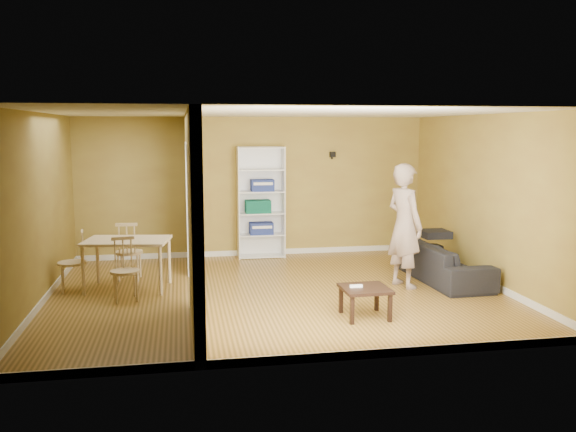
# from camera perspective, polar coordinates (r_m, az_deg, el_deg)

# --- Properties ---
(room_shell) EXTENTS (6.50, 6.50, 6.50)m
(room_shell) POSITION_cam_1_polar(r_m,az_deg,el_deg) (8.74, -1.06, 1.09)
(room_shell) COLOR #A17536
(room_shell) RESTS_ON ground
(partition) EXTENTS (0.22, 5.50, 2.60)m
(partition) POSITION_cam_1_polar(r_m,az_deg,el_deg) (8.64, -8.95, 0.90)
(partition) COLOR olive
(partition) RESTS_ON ground
(wall_speaker) EXTENTS (0.10, 0.10, 0.10)m
(wall_speaker) POSITION_cam_1_polar(r_m,az_deg,el_deg) (11.62, 4.20, 5.76)
(wall_speaker) COLOR black
(wall_speaker) RESTS_ON room_shell
(sofa) EXTENTS (2.05, 0.95, 0.77)m
(sofa) POSITION_cam_1_polar(r_m,az_deg,el_deg) (9.90, 14.37, -3.71)
(sofa) COLOR black
(sofa) RESTS_ON ground
(person) EXTENTS (0.96, 0.86, 2.20)m
(person) POSITION_cam_1_polar(r_m,az_deg,el_deg) (9.29, 10.88, 0.10)
(person) COLOR slate
(person) RESTS_ON ground
(bookshelf) EXTENTS (0.87, 0.38, 2.06)m
(bookshelf) POSITION_cam_1_polar(r_m,az_deg,el_deg) (11.35, -2.59, 1.31)
(bookshelf) COLOR white
(bookshelf) RESTS_ON ground
(paper_box_navy_a) EXTENTS (0.43, 0.28, 0.22)m
(paper_box_navy_a) POSITION_cam_1_polar(r_m,az_deg,el_deg) (11.37, -2.52, -1.15)
(paper_box_navy_a) COLOR navy
(paper_box_navy_a) RESTS_ON bookshelf
(paper_box_teal) EXTENTS (0.46, 0.30, 0.24)m
(paper_box_teal) POSITION_cam_1_polar(r_m,az_deg,el_deg) (11.30, -2.84, 0.90)
(paper_box_teal) COLOR #1C715E
(paper_box_teal) RESTS_ON bookshelf
(paper_box_navy_b) EXTENTS (0.42, 0.27, 0.21)m
(paper_box_navy_b) POSITION_cam_1_polar(r_m,az_deg,el_deg) (11.27, -2.42, 2.89)
(paper_box_navy_b) COLOR navy
(paper_box_navy_b) RESTS_ON bookshelf
(coffee_table) EXTENTS (0.59, 0.59, 0.39)m
(coffee_table) POSITION_cam_1_polar(r_m,az_deg,el_deg) (7.82, 7.22, -7.04)
(coffee_table) COLOR black
(coffee_table) RESTS_ON ground
(game_controller) EXTENTS (0.16, 0.04, 0.03)m
(game_controller) POSITION_cam_1_polar(r_m,az_deg,el_deg) (7.79, 6.38, -6.53)
(game_controller) COLOR white
(game_controller) RESTS_ON coffee_table
(dining_table) EXTENTS (1.21, 0.80, 0.75)m
(dining_table) POSITION_cam_1_polar(r_m,az_deg,el_deg) (9.35, -14.83, -2.60)
(dining_table) COLOR #D8BD88
(dining_table) RESTS_ON ground
(chair_left) EXTENTS (0.47, 0.47, 0.90)m
(chair_left) POSITION_cam_1_polar(r_m,az_deg,el_deg) (9.52, -19.56, -4.00)
(chair_left) COLOR #D1B871
(chair_left) RESTS_ON ground
(chair_near) EXTENTS (0.47, 0.47, 0.88)m
(chair_near) POSITION_cam_1_polar(r_m,az_deg,el_deg) (8.77, -15.01, -4.86)
(chair_near) COLOR tan
(chair_near) RESTS_ON ground
(chair_far) EXTENTS (0.46, 0.46, 0.94)m
(chair_far) POSITION_cam_1_polar(r_m,az_deg,el_deg) (9.97, -14.66, -3.14)
(chair_far) COLOR tan
(chair_far) RESTS_ON ground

